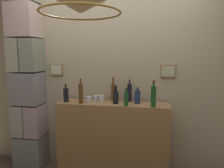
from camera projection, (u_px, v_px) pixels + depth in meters
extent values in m
cube|color=#BCAD8E|center=(116.00, 70.00, 2.75)|extent=(3.80, 0.08, 2.77)
cube|color=#9E7547|center=(57.00, 70.00, 2.85)|extent=(0.18, 0.03, 0.16)
cube|color=beige|center=(56.00, 70.00, 2.83)|extent=(0.15, 0.01, 0.13)
cube|color=#9E7547|center=(168.00, 71.00, 2.59)|extent=(0.19, 0.03, 0.16)
cube|color=#B8BD95|center=(168.00, 71.00, 2.57)|extent=(0.16, 0.01, 0.13)
cube|color=gray|center=(33.00, 149.00, 2.97)|extent=(0.40, 0.38, 0.43)
cube|color=#AFA99E|center=(24.00, 118.00, 2.92)|extent=(0.19, 0.38, 0.43)
cube|color=#B5A0A5|center=(37.00, 119.00, 2.88)|extent=(0.20, 0.38, 0.43)
cube|color=gray|center=(29.00, 88.00, 2.83)|extent=(0.39, 0.38, 0.43)
cube|color=#AFB099|center=(20.00, 55.00, 2.79)|extent=(0.18, 0.38, 0.43)
cube|color=gray|center=(34.00, 55.00, 2.75)|extent=(0.20, 0.38, 0.43)
cube|color=beige|center=(25.00, 21.00, 2.70)|extent=(0.37, 0.38, 0.43)
cube|color=#9E7547|center=(113.00, 139.00, 2.65)|extent=(1.42, 0.32, 0.98)
cylinder|color=#5A3914|center=(81.00, 94.00, 2.53)|extent=(0.05, 0.05, 0.25)
cylinder|color=#5A3914|center=(80.00, 82.00, 2.51)|extent=(0.02, 0.02, 0.05)
cylinder|color=black|center=(80.00, 79.00, 2.50)|extent=(0.02, 0.02, 0.01)
cylinder|color=black|center=(66.00, 95.00, 2.62)|extent=(0.07, 0.07, 0.18)
cylinder|color=black|center=(66.00, 86.00, 2.60)|extent=(0.02, 0.02, 0.06)
cylinder|color=#B7932D|center=(66.00, 83.00, 2.60)|extent=(0.02, 0.02, 0.01)
cylinder|color=#184C20|center=(153.00, 97.00, 2.37)|extent=(0.06, 0.06, 0.24)
cylinder|color=#184C20|center=(154.00, 84.00, 2.34)|extent=(0.02, 0.02, 0.06)
cylinder|color=maroon|center=(154.00, 81.00, 2.34)|extent=(0.03, 0.03, 0.01)
cylinder|color=navy|center=(137.00, 97.00, 2.53)|extent=(0.07, 0.07, 0.16)
cylinder|color=navy|center=(138.00, 89.00, 2.52)|extent=(0.03, 0.03, 0.04)
cylinder|color=#B7932D|center=(138.00, 87.00, 2.51)|extent=(0.03, 0.03, 0.01)
cylinder|color=#5D3414|center=(113.00, 93.00, 2.68)|extent=(0.05, 0.05, 0.22)
cylinder|color=#5D3414|center=(113.00, 81.00, 2.66)|extent=(0.02, 0.02, 0.09)
cylinder|color=maroon|center=(113.00, 78.00, 2.65)|extent=(0.03, 0.03, 0.01)
cylinder|color=#194E22|center=(126.00, 99.00, 2.42)|extent=(0.05, 0.05, 0.17)
cylinder|color=#194E22|center=(126.00, 90.00, 2.41)|extent=(0.02, 0.02, 0.05)
cylinder|color=#B7932D|center=(126.00, 87.00, 2.40)|extent=(0.02, 0.02, 0.01)
cylinder|color=black|center=(129.00, 93.00, 2.64)|extent=(0.06, 0.06, 0.23)
cylinder|color=black|center=(130.00, 82.00, 2.62)|extent=(0.02, 0.02, 0.05)
cylinder|color=maroon|center=(130.00, 80.00, 2.62)|extent=(0.03, 0.03, 0.01)
cylinder|color=black|center=(116.00, 98.00, 2.53)|extent=(0.07, 0.07, 0.16)
cylinder|color=black|center=(116.00, 89.00, 2.51)|extent=(0.03, 0.03, 0.06)
cylinder|color=black|center=(116.00, 86.00, 2.50)|extent=(0.03, 0.03, 0.01)
cylinder|color=silver|center=(88.00, 99.00, 2.60)|extent=(0.08, 0.08, 0.08)
cylinder|color=silver|center=(96.00, 98.00, 2.67)|extent=(0.06, 0.06, 0.07)
cylinder|color=silver|center=(102.00, 99.00, 2.60)|extent=(0.06, 0.06, 0.10)
cone|color=beige|center=(80.00, 2.00, 1.55)|extent=(0.63, 0.63, 0.17)
torus|color=#AD8433|center=(81.00, 13.00, 1.56)|extent=(0.63, 0.63, 0.02)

